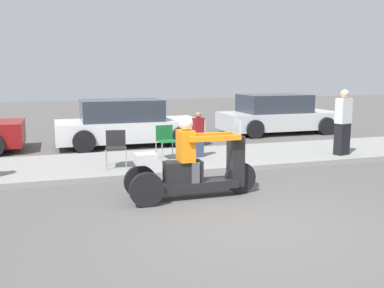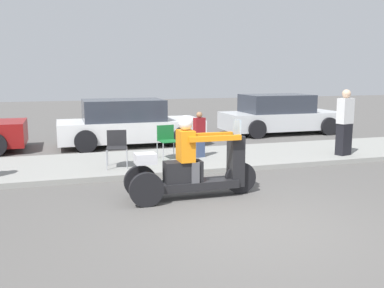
# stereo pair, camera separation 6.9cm
# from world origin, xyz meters

# --- Properties ---
(ground_plane) EXTENTS (60.00, 60.00, 0.00)m
(ground_plane) POSITION_xyz_m (0.00, 0.00, 0.00)
(ground_plane) COLOR #565451
(sidewalk_strip) EXTENTS (28.00, 2.80, 0.12)m
(sidewalk_strip) POSITION_xyz_m (0.00, 4.60, 0.06)
(sidewalk_strip) COLOR gray
(sidewalk_strip) RESTS_ON ground
(motorcycle_trike) EXTENTS (2.42, 0.66, 1.49)m
(motorcycle_trike) POSITION_xyz_m (-0.41, 1.62, 0.54)
(motorcycle_trike) COLOR black
(motorcycle_trike) RESTS_ON ground
(spectator_by_tree) EXTENTS (0.30, 0.22, 1.14)m
(spectator_by_tree) POSITION_xyz_m (0.70, 4.57, 0.67)
(spectator_by_tree) COLOR #38476B
(spectator_by_tree) RESTS_ON sidewalk_strip
(spectator_with_child) EXTENTS (0.45, 0.35, 1.69)m
(spectator_with_child) POSITION_xyz_m (4.35, 3.74, 0.93)
(spectator_with_child) COLOR black
(spectator_with_child) RESTS_ON sidewalk_strip
(folding_chair_set_back) EXTENTS (0.51, 0.51, 0.82)m
(folding_chair_set_back) POSITION_xyz_m (-0.11, 4.64, 0.62)
(folding_chair_set_back) COLOR #A5A8AD
(folding_chair_set_back) RESTS_ON sidewalk_strip
(folding_chair_curbside) EXTENTS (0.53, 0.53, 0.82)m
(folding_chair_curbside) POSITION_xyz_m (-1.42, 4.07, 0.62)
(folding_chair_curbside) COLOR #A5A8AD
(folding_chair_curbside) RESTS_ON sidewalk_strip
(parked_car_lot_center) EXTENTS (4.36, 2.02, 1.44)m
(parked_car_lot_center) POSITION_xyz_m (5.13, 8.55, 0.68)
(parked_car_lot_center) COLOR silver
(parked_car_lot_center) RESTS_ON ground
(parked_car_lot_left) EXTENTS (4.37, 2.02, 1.41)m
(parked_car_lot_left) POSITION_xyz_m (-0.60, 7.62, 0.67)
(parked_car_lot_left) COLOR silver
(parked_car_lot_left) RESTS_ON ground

